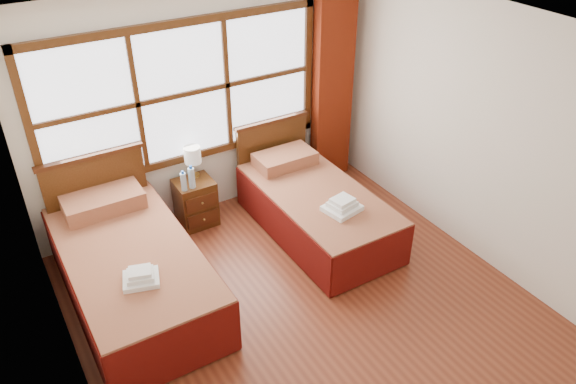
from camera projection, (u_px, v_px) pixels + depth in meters
floor at (316, 319)px, 5.20m from camera, size 4.50×4.50×0.00m
ceiling at (326, 44)px, 3.80m from camera, size 4.50×4.50×0.00m
wall_back at (205, 105)px, 6.13m from camera, size 4.00×0.00×4.00m
wall_left at (64, 292)px, 3.63m from camera, size 0.00×4.50×4.50m
wall_right at (493, 143)px, 5.37m from camera, size 0.00×4.50×4.50m
window at (183, 94)px, 5.88m from camera, size 3.16×0.06×1.56m
curtain at (332, 91)px, 6.79m from camera, size 0.50×0.16×2.30m
bed_left at (131, 267)px, 5.31m from camera, size 1.14×2.21×1.11m
bed_right at (314, 207)px, 6.24m from camera, size 1.02×2.04×0.99m
nightstand at (196, 203)px, 6.35m from camera, size 0.41×0.41×0.55m
towels_left at (141, 277)px, 4.74m from camera, size 0.36×0.34×0.13m
towels_right at (342, 206)px, 5.75m from camera, size 0.40×0.36×0.15m
lamp at (192, 156)px, 6.17m from camera, size 0.19×0.19×0.36m
bottle_near at (184, 182)px, 6.00m from camera, size 0.06×0.06×0.24m
bottle_far at (192, 178)px, 6.04m from camera, size 0.07×0.07×0.27m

